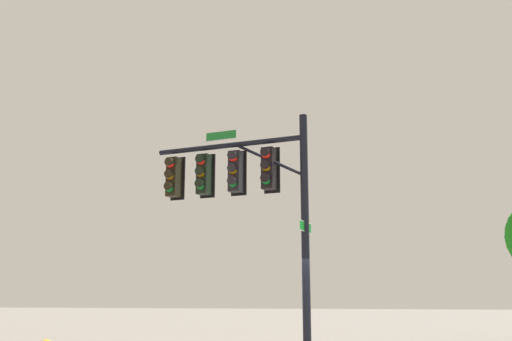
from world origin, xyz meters
name	(u,v)px	position (x,y,z in m)	size (l,w,h in m)	color
signal_pole_assembly	(240,186)	(1.75, -0.34, 4.43)	(4.38, 1.51, 6.18)	black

